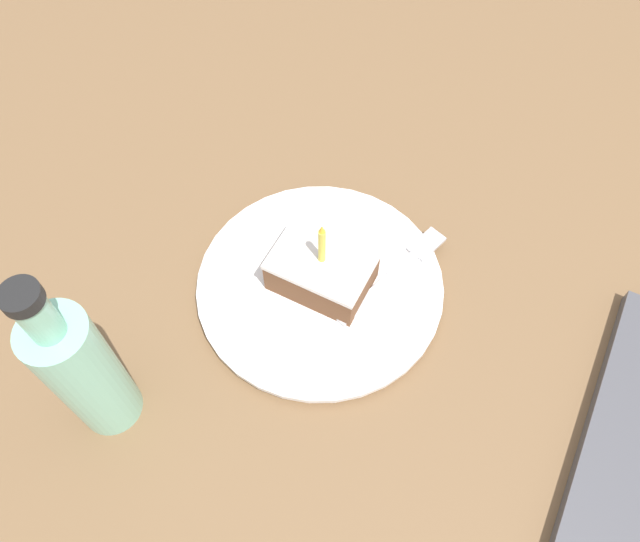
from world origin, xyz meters
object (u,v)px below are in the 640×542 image
(fork, at_px, (399,270))
(plate, at_px, (320,285))
(cake_slice, at_px, (322,271))
(bottle, at_px, (83,370))

(fork, bearing_deg, plate, 126.65)
(cake_slice, distance_m, bottle, 0.27)
(fork, relative_size, bottle, 0.69)
(cake_slice, relative_size, bottle, 0.45)
(cake_slice, bearing_deg, fork, -53.27)
(plate, xyz_separation_m, cake_slice, (0.00, -0.00, 0.03))
(plate, bearing_deg, bottle, 150.44)
(cake_slice, xyz_separation_m, bottle, (-0.23, 0.13, 0.06))
(plate, bearing_deg, fork, -53.35)
(fork, distance_m, bottle, 0.36)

